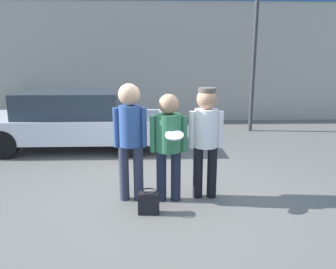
{
  "coord_description": "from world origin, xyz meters",
  "views": [
    {
      "loc": [
        -0.08,
        -4.89,
        2.14
      ],
      "look_at": [
        0.1,
        0.07,
        0.99
      ],
      "focal_mm": 35.0,
      "sensor_mm": 36.0,
      "label": 1
    }
  ],
  "objects_px": {
    "person_right": "(206,133)",
    "person_left": "(130,132)",
    "handbag": "(149,202)",
    "parked_car_near": "(75,120)",
    "shrub": "(24,110)",
    "person_middle_with_frisbee": "(169,138)"
  },
  "relations": [
    {
      "from": "person_right",
      "to": "parked_car_near",
      "type": "distance_m",
      "value": 4.13
    },
    {
      "from": "person_left",
      "to": "handbag",
      "type": "relative_size",
      "value": 5.22
    },
    {
      "from": "person_left",
      "to": "person_right",
      "type": "bearing_deg",
      "value": 2.55
    },
    {
      "from": "person_left",
      "to": "handbag",
      "type": "bearing_deg",
      "value": -60.72
    },
    {
      "from": "shrub",
      "to": "person_right",
      "type": "bearing_deg",
      "value": -49.45
    },
    {
      "from": "person_middle_with_frisbee",
      "to": "parked_car_near",
      "type": "height_order",
      "value": "person_middle_with_frisbee"
    },
    {
      "from": "person_right",
      "to": "shrub",
      "type": "xyz_separation_m",
      "value": [
        -5.09,
        5.95,
        -0.54
      ]
    },
    {
      "from": "person_right",
      "to": "person_left",
      "type": "bearing_deg",
      "value": -177.45
    },
    {
      "from": "person_left",
      "to": "person_right",
      "type": "distance_m",
      "value": 1.14
    },
    {
      "from": "person_middle_with_frisbee",
      "to": "parked_car_near",
      "type": "xyz_separation_m",
      "value": [
        -2.15,
        3.18,
        -0.29
      ]
    },
    {
      "from": "parked_car_near",
      "to": "handbag",
      "type": "distance_m",
      "value": 4.1
    },
    {
      "from": "person_middle_with_frisbee",
      "to": "shrub",
      "type": "relative_size",
      "value": 1.66
    },
    {
      "from": "person_left",
      "to": "handbag",
      "type": "xyz_separation_m",
      "value": [
        0.27,
        -0.49,
        -0.91
      ]
    },
    {
      "from": "person_left",
      "to": "handbag",
      "type": "height_order",
      "value": "person_left"
    },
    {
      "from": "person_left",
      "to": "shrub",
      "type": "xyz_separation_m",
      "value": [
        -3.95,
        6.0,
        -0.58
      ]
    },
    {
      "from": "person_left",
      "to": "shrub",
      "type": "distance_m",
      "value": 7.2
    },
    {
      "from": "parked_car_near",
      "to": "shrub",
      "type": "bearing_deg",
      "value": 129.56
    },
    {
      "from": "parked_car_near",
      "to": "handbag",
      "type": "height_order",
      "value": "parked_car_near"
    },
    {
      "from": "handbag",
      "to": "parked_car_near",
      "type": "bearing_deg",
      "value": 117.1
    },
    {
      "from": "person_right",
      "to": "shrub",
      "type": "bearing_deg",
      "value": 130.55
    },
    {
      "from": "shrub",
      "to": "handbag",
      "type": "relative_size",
      "value": 2.89
    },
    {
      "from": "person_left",
      "to": "person_middle_with_frisbee",
      "type": "distance_m",
      "value": 0.58
    }
  ]
}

